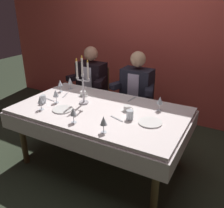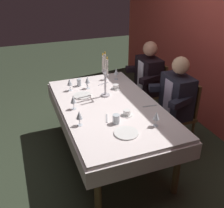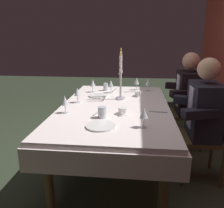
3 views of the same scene
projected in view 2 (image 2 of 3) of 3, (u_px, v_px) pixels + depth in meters
name	position (u px, v px, depth m)	size (l,w,h in m)	color
ground_plane	(110.00, 155.00, 3.44)	(12.00, 12.00, 0.00)	#2E3827
dining_table	(110.00, 114.00, 3.15)	(1.94, 1.14, 0.74)	white
candelabra	(105.00, 79.00, 3.21)	(0.19, 0.11, 0.57)	silver
dinner_plate_0	(82.00, 96.00, 3.30)	(0.23, 0.23, 0.01)	white
dinner_plate_1	(126.00, 133.00, 2.56)	(0.24, 0.24, 0.01)	white
wine_glass_0	(87.00, 80.00, 3.46)	(0.07, 0.07, 0.16)	silver
wine_glass_1	(105.00, 72.00, 3.73)	(0.07, 0.07, 0.16)	silver
wine_glass_2	(156.00, 116.00, 2.64)	(0.07, 0.07, 0.16)	silver
wine_glass_3	(70.00, 82.00, 3.40)	(0.07, 0.07, 0.16)	silver
wine_glass_4	(73.00, 100.00, 2.96)	(0.07, 0.07, 0.16)	silver
wine_glass_5	(79.00, 115.00, 2.65)	(0.07, 0.07, 0.16)	silver
wine_glass_6	(116.00, 72.00, 3.74)	(0.07, 0.07, 0.16)	silver
water_tumbler_0	(79.00, 82.00, 3.57)	(0.06, 0.06, 0.10)	silver
water_tumbler_1	(116.00, 119.00, 2.72)	(0.07, 0.07, 0.10)	silver
coffee_cup_0	(116.00, 87.00, 3.49)	(0.13, 0.12, 0.06)	white
coffee_cup_1	(127.00, 113.00, 2.87)	(0.13, 0.12, 0.06)	white
fork_0	(103.00, 84.00, 3.64)	(0.17, 0.02, 0.01)	#B7B7BC
spoon_1	(107.00, 118.00, 2.82)	(0.17, 0.02, 0.01)	#B7B7BC
fork_2	(150.00, 106.00, 3.07)	(0.17, 0.02, 0.01)	#B7B7BC
spoon_3	(87.00, 84.00, 3.63)	(0.17, 0.02, 0.01)	#B7B7BC
seated_diner_0	(149.00, 75.00, 3.95)	(0.63, 0.48, 1.24)	brown
seated_diner_1	(177.00, 96.00, 3.33)	(0.63, 0.48, 1.24)	brown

